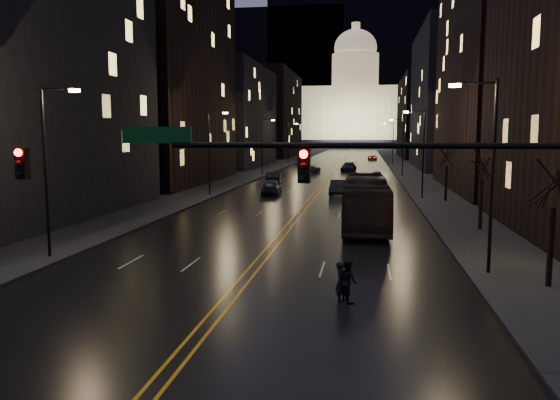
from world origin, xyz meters
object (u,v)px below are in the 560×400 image
at_px(oncoming_car_a, 271,187).
at_px(oncoming_car_b, 274,178).
at_px(bus, 366,202).
at_px(pedestrian_a, 341,282).
at_px(receding_car_a, 338,187).
at_px(pedestrian_b, 348,281).
at_px(traffic_signal, 388,184).

xyz_separation_m(oncoming_car_a, oncoming_car_b, (-1.58, 11.19, 0.03)).
xyz_separation_m(bus, oncoming_car_b, (-11.71, 31.09, -0.95)).
height_order(oncoming_car_b, pedestrian_a, oncoming_car_b).
xyz_separation_m(bus, pedestrian_a, (-0.97, -17.51, -1.00)).
distance_m(oncoming_car_b, pedestrian_a, 49.77).
height_order(bus, oncoming_car_a, bus).
bearing_deg(receding_car_a, pedestrian_a, -85.68).
height_order(bus, receding_car_a, bus).
bearing_deg(pedestrian_b, traffic_signal, 161.59).
relative_size(oncoming_car_a, pedestrian_b, 2.85).
bearing_deg(bus, traffic_signal, -89.46).
distance_m(receding_car_a, pedestrian_b, 38.08).
relative_size(traffic_signal, receding_car_a, 3.53).
bearing_deg(pedestrian_b, pedestrian_a, 57.85).
bearing_deg(pedestrian_b, oncoming_car_a, -17.98).
height_order(oncoming_car_a, pedestrian_b, pedestrian_b).
bearing_deg(traffic_signal, receding_car_a, 94.53).
height_order(bus, pedestrian_b, bus).
distance_m(oncoming_car_b, receding_car_a, 13.79).
relative_size(oncoming_car_a, receding_car_a, 0.98).
relative_size(bus, receding_car_a, 2.63).
distance_m(traffic_signal, pedestrian_a, 6.78).
xyz_separation_m(traffic_signal, oncoming_car_a, (-10.67, 42.41, -4.29)).
xyz_separation_m(bus, receding_car_a, (-2.87, 20.51, -0.99)).
bearing_deg(oncoming_car_a, pedestrian_b, 101.06).
relative_size(oncoming_car_b, pedestrian_b, 3.04).
bearing_deg(pedestrian_b, bus, -34.41).
distance_m(traffic_signal, oncoming_car_b, 55.15).
xyz_separation_m(oncoming_car_b, pedestrian_a, (10.74, -48.60, -0.05)).
bearing_deg(traffic_signal, oncoming_car_a, 104.12).
relative_size(oncoming_car_b, pedestrian_a, 3.23).
distance_m(receding_car_a, pedestrian_a, 38.06).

